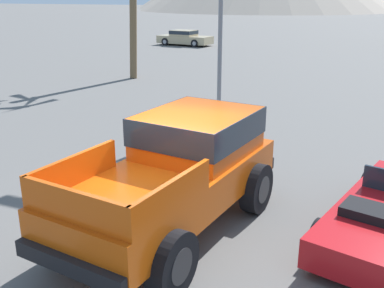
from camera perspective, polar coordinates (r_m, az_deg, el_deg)
name	(u,v)px	position (r m, az deg, el deg)	size (l,w,h in m)	color
ground_plane	(168,227)	(8.48, -3.07, -10.49)	(320.00, 320.00, 0.00)	#5B5956
orange_pickup_truck	(181,166)	(8.14, -1.42, -2.84)	(2.91, 5.35, 2.01)	#CC4C0C
parked_car_tan	(185,38)	(38.70, -0.96, 13.35)	(4.75, 2.34, 1.24)	tan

